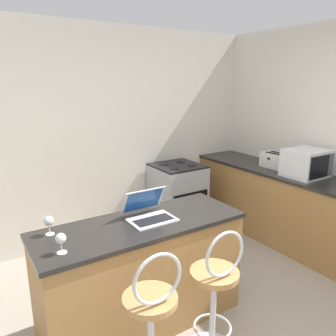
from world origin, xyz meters
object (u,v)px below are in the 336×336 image
at_px(laptop, 148,211).
at_px(wine_glass_short, 49,222).
at_px(stove_range, 177,197).
at_px(microwave, 306,163).
at_px(toaster, 275,160).
at_px(wine_glass_tall, 61,239).
at_px(bar_stool_far, 215,299).
at_px(bar_stool_near, 152,327).

xyz_separation_m(laptop, wine_glass_short, (-0.73, 0.12, 0.04)).
bearing_deg(stove_range, laptop, -132.12).
height_order(microwave, toaster, microwave).
distance_m(stove_range, wine_glass_tall, 2.47).
xyz_separation_m(microwave, wine_glass_short, (-2.83, 0.06, -0.06)).
relative_size(microwave, stove_range, 0.51).
bearing_deg(stove_range, bar_stool_far, -117.48).
relative_size(stove_range, wine_glass_short, 6.43).
height_order(microwave, wine_glass_tall, microwave).
bearing_deg(laptop, wine_glass_tall, -165.77).
bearing_deg(wine_glass_short, bar_stool_near, -62.95).
bearing_deg(wine_glass_short, laptop, -9.34).
bearing_deg(wine_glass_short, stove_range, 31.62).
distance_m(bar_stool_far, wine_glass_short, 1.28).
relative_size(stove_range, wine_glass_tall, 6.66).
relative_size(bar_stool_far, wine_glass_tall, 7.55).
distance_m(bar_stool_far, wine_glass_tall, 1.12).
bearing_deg(wine_glass_short, wine_glass_tall, -90.05).
relative_size(bar_stool_near, laptop, 2.85).
bearing_deg(wine_glass_short, bar_stool_far, -40.30).
height_order(bar_stool_near, bar_stool_far, same).
bearing_deg(stove_range, bar_stool_near, -128.08).
relative_size(bar_stool_far, stove_range, 1.13).
bearing_deg(microwave, wine_glass_tall, -175.01).
relative_size(bar_stool_far, laptop, 2.85).
height_order(laptop, microwave, microwave).
xyz_separation_m(bar_stool_far, stove_range, (1.00, 1.93, -0.03)).
height_order(bar_stool_near, wine_glass_short, wine_glass_short).
relative_size(microwave, wine_glass_tall, 3.41).
height_order(bar_stool_far, microwave, microwave).
xyz_separation_m(bar_stool_near, stove_range, (1.51, 1.93, -0.03)).
xyz_separation_m(microwave, stove_range, (-0.93, 1.23, -0.60)).
height_order(wine_glass_tall, wine_glass_short, wine_glass_short).
distance_m(microwave, wine_glass_tall, 2.84).
height_order(laptop, wine_glass_tall, laptop).
bearing_deg(microwave, wine_glass_short, 178.79).
distance_m(bar_stool_near, bar_stool_far, 0.51).
bearing_deg(stove_range, wine_glass_short, -148.38).
bearing_deg(bar_stool_far, wine_glass_short, 139.70).
height_order(stove_range, wine_glass_tall, wine_glass_tall).
height_order(bar_stool_near, laptop, laptop).
xyz_separation_m(bar_stool_near, laptop, (0.35, 0.64, 0.47)).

